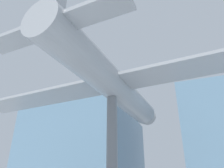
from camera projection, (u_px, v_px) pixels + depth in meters
The scene contains 3 objects.
glass_pavilion_left at pixel (88, 157), 28.68m from camera, with size 11.74×15.33×11.36m.
support_pylon_central at pixel (112, 155), 11.44m from camera, with size 0.60×0.60×6.50m.
suspended_airplane at pixel (113, 85), 13.35m from camera, with size 21.20×14.12×3.01m.
Camera 1 is at (4.09, -11.21, 1.69)m, focal length 35.00 mm.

